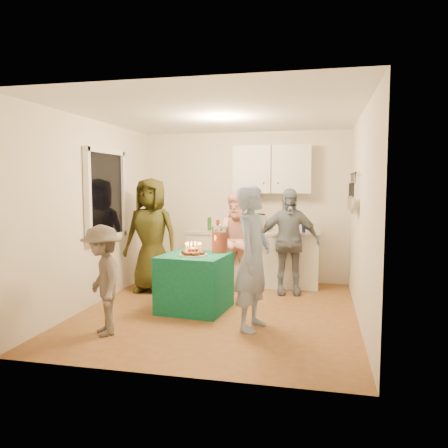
% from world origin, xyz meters
% --- Properties ---
extents(floor, '(4.00, 4.00, 0.00)m').
position_xyz_m(floor, '(0.00, 0.00, 0.00)').
color(floor, brown).
rests_on(floor, ground).
extents(ceiling, '(4.00, 4.00, 0.00)m').
position_xyz_m(ceiling, '(0.00, 0.00, 2.60)').
color(ceiling, white).
rests_on(ceiling, floor).
extents(back_wall, '(3.60, 3.60, 0.00)m').
position_xyz_m(back_wall, '(0.00, 2.00, 1.30)').
color(back_wall, silver).
rests_on(back_wall, floor).
extents(left_wall, '(4.00, 4.00, 0.00)m').
position_xyz_m(left_wall, '(-1.80, 0.00, 1.30)').
color(left_wall, silver).
rests_on(left_wall, floor).
extents(right_wall, '(4.00, 4.00, 0.00)m').
position_xyz_m(right_wall, '(1.80, 0.00, 1.30)').
color(right_wall, silver).
rests_on(right_wall, floor).
extents(window_night, '(0.04, 1.00, 1.20)m').
position_xyz_m(window_night, '(-1.77, 0.30, 1.55)').
color(window_night, black).
rests_on(window_night, left_wall).
extents(counter, '(2.20, 0.58, 0.86)m').
position_xyz_m(counter, '(0.20, 1.70, 0.43)').
color(counter, white).
rests_on(counter, floor).
extents(countertop, '(2.24, 0.62, 0.05)m').
position_xyz_m(countertop, '(0.20, 1.70, 0.89)').
color(countertop, beige).
rests_on(countertop, counter).
extents(upper_cabinet, '(1.30, 0.30, 0.80)m').
position_xyz_m(upper_cabinet, '(0.50, 1.85, 1.95)').
color(upper_cabinet, white).
rests_on(upper_cabinet, back_wall).
extents(pot_rack, '(0.12, 1.00, 0.60)m').
position_xyz_m(pot_rack, '(1.72, 0.70, 1.60)').
color(pot_rack, black).
rests_on(pot_rack, right_wall).
extents(microwave, '(0.58, 0.46, 0.29)m').
position_xyz_m(microwave, '(0.15, 1.70, 1.05)').
color(microwave, white).
rests_on(microwave, countertop).
extents(party_table, '(0.94, 0.94, 0.76)m').
position_xyz_m(party_table, '(-0.33, 0.02, 0.38)').
color(party_table, '#0E5D42').
rests_on(party_table, floor).
extents(donut_cake, '(0.38, 0.38, 0.18)m').
position_xyz_m(donut_cake, '(-0.33, -0.05, 0.85)').
color(donut_cake, '#381C0C').
rests_on(donut_cake, party_table).
extents(punch_jar, '(0.22, 0.22, 0.34)m').
position_xyz_m(punch_jar, '(-0.04, 0.29, 0.93)').
color(punch_jar, red).
rests_on(punch_jar, party_table).
extents(man_birthday, '(0.53, 0.69, 1.70)m').
position_xyz_m(man_birthday, '(0.55, -0.57, 0.85)').
color(man_birthday, '#849AC0').
rests_on(man_birthday, floor).
extents(woman_back_left, '(0.92, 0.63, 1.80)m').
position_xyz_m(woman_back_left, '(-1.30, 0.88, 0.90)').
color(woman_back_left, '#4D4B16').
rests_on(woman_back_left, floor).
extents(woman_back_center, '(0.80, 0.63, 1.58)m').
position_xyz_m(woman_back_center, '(0.05, 1.29, 0.79)').
color(woman_back_center, '#FF8E85').
rests_on(woman_back_center, floor).
extents(woman_back_right, '(1.01, 0.55, 1.64)m').
position_xyz_m(woman_back_right, '(0.83, 1.19, 0.82)').
color(woman_back_right, black).
rests_on(woman_back_right, floor).
extents(child_near_left, '(0.87, 0.92, 1.25)m').
position_xyz_m(child_near_left, '(-1.08, -1.13, 0.63)').
color(child_near_left, '#4F453F').
rests_on(child_near_left, floor).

